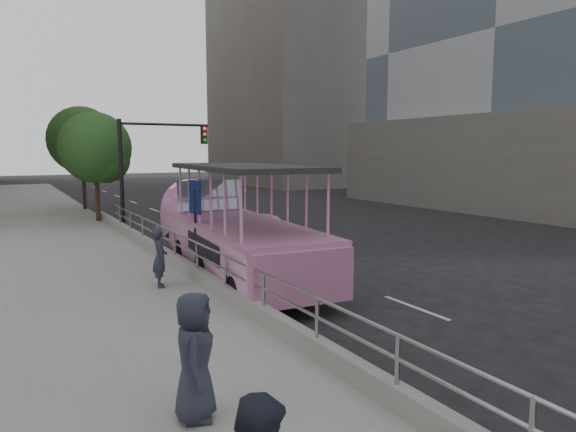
% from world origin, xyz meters
% --- Properties ---
extents(ground, '(160.00, 160.00, 0.00)m').
position_xyz_m(ground, '(0.00, 0.00, 0.00)').
color(ground, black).
extents(sidewalk, '(5.50, 80.00, 0.30)m').
position_xyz_m(sidewalk, '(-5.75, 10.00, 0.15)').
color(sidewalk, '#9B9B95').
rests_on(sidewalk, ground).
extents(kerb_wall, '(0.24, 30.00, 0.36)m').
position_xyz_m(kerb_wall, '(-3.12, 2.00, 0.48)').
color(kerb_wall, gray).
rests_on(kerb_wall, sidewalk).
extents(guardrail, '(0.07, 22.00, 0.71)m').
position_xyz_m(guardrail, '(-3.12, 2.00, 1.14)').
color(guardrail, '#A2A2A6').
rests_on(guardrail, kerb_wall).
extents(duck_boat, '(3.29, 10.40, 3.40)m').
position_xyz_m(duck_boat, '(-1.52, 3.60, 1.26)').
color(duck_boat, black).
rests_on(duck_boat, ground).
extents(car, '(1.80, 4.01, 1.34)m').
position_xyz_m(car, '(1.50, 7.05, 0.67)').
color(car, silver).
rests_on(car, ground).
extents(pedestrian_near, '(0.44, 0.61, 1.55)m').
position_xyz_m(pedestrian_near, '(-4.16, 1.86, 1.07)').
color(pedestrian_near, '#2A2E3D').
rests_on(pedestrian_near, sidewalk).
extents(pedestrian_far, '(0.82, 0.97, 1.70)m').
position_xyz_m(pedestrian_far, '(-5.57, -4.90, 1.15)').
color(pedestrian_far, '#2A2E3D').
rests_on(pedestrian_far, sidewalk).
extents(parking_sign, '(0.14, 0.66, 2.97)m').
position_xyz_m(parking_sign, '(-2.79, 3.00, 1.84)').
color(parking_sign, black).
rests_on(parking_sign, ground).
extents(traffic_signal, '(4.20, 0.32, 5.20)m').
position_xyz_m(traffic_signal, '(-1.70, 12.50, 3.50)').
color(traffic_signal, black).
rests_on(traffic_signal, ground).
extents(street_tree_near, '(3.52, 3.52, 5.72)m').
position_xyz_m(street_tree_near, '(-3.30, 15.93, 3.82)').
color(street_tree_near, '#352218').
rests_on(street_tree_near, ground).
extents(street_tree_far, '(3.97, 3.97, 6.45)m').
position_xyz_m(street_tree_far, '(-3.10, 21.93, 4.31)').
color(street_tree_far, '#352218').
rests_on(street_tree_far, ground).
extents(midrise_stone_a, '(20.00, 20.00, 32.00)m').
position_xyz_m(midrise_stone_a, '(26.00, 42.00, 16.00)').
color(midrise_stone_a, slate).
rests_on(midrise_stone_a, ground).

